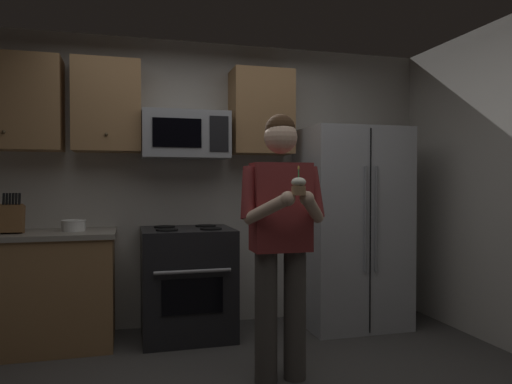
{
  "coord_description": "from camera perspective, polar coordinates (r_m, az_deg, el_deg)",
  "views": [
    {
      "loc": [
        -0.64,
        -2.68,
        1.32
      ],
      "look_at": [
        0.17,
        0.3,
        1.25
      ],
      "focal_mm": 33.46,
      "sensor_mm": 36.0,
      "label": 1
    }
  ],
  "objects": [
    {
      "name": "bowl_large_white",
      "position": [
        4.11,
        -20.98,
        -3.72
      ],
      "size": [
        0.19,
        0.19,
        0.09
      ],
      "color": "white",
      "rests_on": "counter_left"
    },
    {
      "name": "person",
      "position": [
        3.14,
        3.02,
        -4.64
      ],
      "size": [
        0.6,
        0.48,
        1.76
      ],
      "color": "#4C4742",
      "rests_on": "ground"
    },
    {
      "name": "knife_block",
      "position": [
        4.11,
        -27.11,
        -2.8
      ],
      "size": [
        0.16,
        0.15,
        0.32
      ],
      "color": "brown",
      "rests_on": "counter_left"
    },
    {
      "name": "cabinet_row_upper",
      "position": [
        4.26,
        -16.36,
        9.74
      ],
      "size": [
        2.78,
        0.36,
        0.76
      ],
      "color": "#9E7247"
    },
    {
      "name": "oven_range",
      "position": [
        4.16,
        -8.2,
        -10.64
      ],
      "size": [
        0.76,
        0.7,
        0.93
      ],
      "color": "black",
      "rests_on": "ground"
    },
    {
      "name": "wall_back",
      "position": [
        4.48,
        -6.93,
        1.02
      ],
      "size": [
        4.4,
        0.1,
        2.6
      ],
      "primitive_type": "cube",
      "color": "beige",
      "rests_on": "ground"
    },
    {
      "name": "microwave",
      "position": [
        4.21,
        -8.45,
        6.73
      ],
      "size": [
        0.74,
        0.41,
        0.4
      ],
      "color": "#9EA0A5"
    },
    {
      "name": "refrigerator",
      "position": [
        4.49,
        11.28,
        -4.11
      ],
      "size": [
        0.9,
        0.75,
        1.8
      ],
      "color": "#B7BABF",
      "rests_on": "ground"
    },
    {
      "name": "counter_left",
      "position": [
        4.23,
        -26.31,
        -10.55
      ],
      "size": [
        1.44,
        0.66,
        0.92
      ],
      "color": "#9E7247",
      "rests_on": "ground"
    },
    {
      "name": "cupcake",
      "position": [
        2.82,
        5.11,
        0.72
      ],
      "size": [
        0.09,
        0.09,
        0.17
      ],
      "color": "#A87F56"
    }
  ]
}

